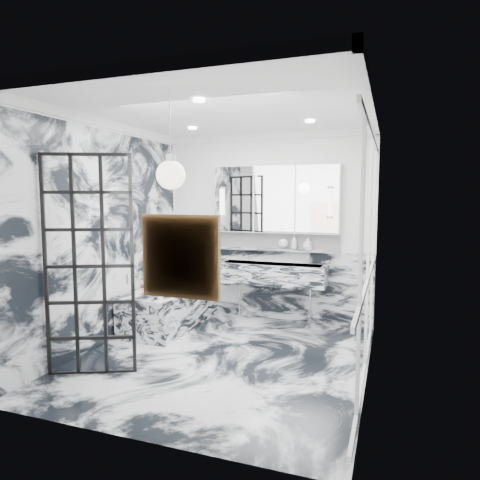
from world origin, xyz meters
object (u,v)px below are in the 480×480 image
at_px(crittall_door, 89,266).
at_px(bathtub, 171,307).
at_px(mirror_cabinet, 275,199).
at_px(trough_sink, 272,274).

height_order(crittall_door, bathtub, crittall_door).
xyz_separation_m(mirror_cabinet, bathtub, (-1.32, -0.83, -1.54)).
bearing_deg(crittall_door, bathtub, 67.42).
distance_m(trough_sink, mirror_cabinet, 1.10).
distance_m(mirror_cabinet, bathtub, 2.20).
distance_m(crittall_door, trough_sink, 2.78).
xyz_separation_m(crittall_door, trough_sink, (1.29, 2.43, -0.41)).
bearing_deg(trough_sink, mirror_cabinet, 90.00).
bearing_deg(trough_sink, bathtub, -153.52).
relative_size(mirror_cabinet, bathtub, 1.15).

